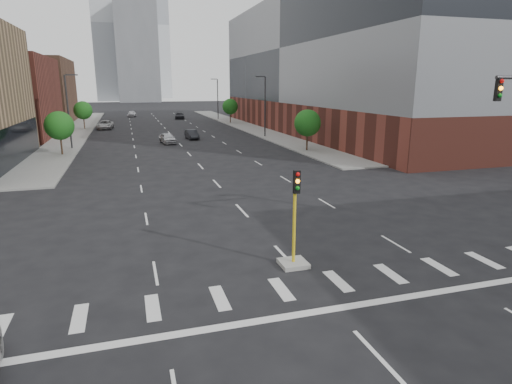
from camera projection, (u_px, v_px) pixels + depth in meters
name	position (u px, v px, depth m)	size (l,w,h in m)	color
sidewalk_left_far	(78.00, 130.00, 75.37)	(5.00, 92.00, 0.15)	gray
sidewalk_right_far	(242.00, 125.00, 83.74)	(5.00, 92.00, 0.15)	gray
building_left_far_b	(18.00, 91.00, 87.02)	(20.00, 24.00, 13.00)	brown
building_right_main	(346.00, 65.00, 72.10)	(24.00, 70.00, 22.00)	brown
tower_left	(117.00, 26.00, 204.30)	(22.00, 22.00, 70.00)	#B2B7BC
tower_right	(150.00, 26.00, 245.23)	(20.00, 20.00, 80.00)	#B2B7BC
tower_mid	(137.00, 52.00, 191.15)	(18.00, 18.00, 44.00)	slate
median_traffic_signal	(294.00, 245.00, 18.95)	(1.20, 1.20, 4.40)	#999993
streetlight_right_a	(264.00, 104.00, 64.44)	(1.60, 0.22, 9.07)	#2D2D30
streetlight_right_b	(217.00, 97.00, 96.94)	(1.60, 0.22, 9.07)	#2D2D30
streetlight_left	(69.00, 109.00, 52.32)	(1.60, 0.22, 9.07)	#2D2D30
tree_left_near	(59.00, 126.00, 47.91)	(3.20, 3.20, 4.85)	#382619
tree_left_far	(83.00, 110.00, 75.76)	(3.20, 3.20, 4.85)	#382619
tree_right_near	(307.00, 123.00, 51.08)	(3.20, 3.20, 4.85)	#382619
tree_right_far	(230.00, 107.00, 88.21)	(3.20, 3.20, 4.85)	#382619
car_near_left	(168.00, 138.00, 58.52)	(1.73, 4.30, 1.46)	silver
car_mid_right	(192.00, 134.00, 63.18)	(1.44, 4.14, 1.36)	#222327
car_far_left	(105.00, 125.00, 77.30)	(2.53, 5.48, 1.52)	#B8B8B8
car_deep_right	(180.00, 116.00, 99.93)	(2.10, 5.16, 1.50)	black
car_distant	(132.00, 114.00, 106.35)	(1.80, 4.47, 1.52)	silver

